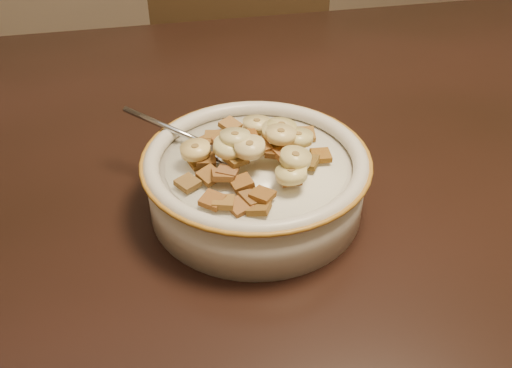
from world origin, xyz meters
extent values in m
cube|color=black|center=(0.00, 0.00, 0.73)|extent=(1.44, 0.96, 0.04)
cube|color=#3A2817|center=(0.12, 0.47, 0.46)|extent=(0.51, 0.51, 0.91)
cylinder|color=beige|center=(-0.04, -0.10, 0.78)|extent=(0.23, 0.23, 0.06)
cylinder|color=white|center=(-0.04, -0.10, 0.81)|extent=(0.19, 0.19, 0.00)
ellipsoid|color=#B3BAC3|center=(-0.07, -0.08, 0.81)|extent=(0.07, 0.07, 0.01)
cube|color=brown|center=(-0.05, -0.17, 0.81)|extent=(0.03, 0.03, 0.01)
cube|color=#9A5C2D|center=(-0.07, -0.07, 0.82)|extent=(0.02, 0.02, 0.01)
cube|color=brown|center=(-0.04, -0.08, 0.83)|extent=(0.02, 0.02, 0.01)
cube|color=brown|center=(-0.06, -0.16, 0.81)|extent=(0.03, 0.03, 0.01)
cube|color=brown|center=(-0.07, -0.13, 0.82)|extent=(0.03, 0.03, 0.01)
cube|color=brown|center=(-0.01, -0.12, 0.83)|extent=(0.03, 0.03, 0.01)
cube|color=brown|center=(-0.05, -0.03, 0.81)|extent=(0.03, 0.03, 0.01)
cube|color=brown|center=(-0.02, -0.04, 0.81)|extent=(0.03, 0.03, 0.01)
cube|color=brown|center=(-0.11, -0.13, 0.81)|extent=(0.03, 0.03, 0.01)
cube|color=brown|center=(0.01, -0.12, 0.81)|extent=(0.03, 0.03, 0.01)
cube|color=brown|center=(-0.09, -0.10, 0.82)|extent=(0.02, 0.02, 0.01)
cube|color=brown|center=(-0.10, -0.09, 0.81)|extent=(0.03, 0.03, 0.01)
cube|color=#94591E|center=(-0.06, -0.14, 0.82)|extent=(0.02, 0.02, 0.01)
cube|color=brown|center=(0.03, -0.07, 0.81)|extent=(0.02, 0.02, 0.01)
cube|color=brown|center=(-0.08, -0.06, 0.81)|extent=(0.03, 0.03, 0.01)
cube|color=brown|center=(-0.10, -0.16, 0.81)|extent=(0.03, 0.03, 0.01)
cube|color=brown|center=(-0.06, -0.11, 0.82)|extent=(0.03, 0.03, 0.01)
cube|color=brown|center=(-0.05, -0.17, 0.82)|extent=(0.03, 0.03, 0.01)
cube|color=brown|center=(-0.05, -0.18, 0.81)|extent=(0.03, 0.03, 0.01)
cube|color=brown|center=(0.00, -0.11, 0.82)|extent=(0.03, 0.03, 0.01)
cube|color=olive|center=(0.00, -0.08, 0.82)|extent=(0.03, 0.03, 0.01)
cube|color=brown|center=(-0.01, -0.15, 0.82)|extent=(0.02, 0.02, 0.01)
cube|color=brown|center=(-0.02, -0.11, 0.82)|extent=(0.03, 0.03, 0.01)
cube|color=brown|center=(-0.08, -0.13, 0.82)|extent=(0.02, 0.02, 0.01)
cube|color=brown|center=(-0.09, -0.17, 0.81)|extent=(0.03, 0.03, 0.01)
cube|color=brown|center=(-0.03, -0.11, 0.83)|extent=(0.02, 0.02, 0.01)
cube|color=brown|center=(-0.07, -0.05, 0.81)|extent=(0.02, 0.02, 0.01)
cube|color=brown|center=(-0.09, -0.12, 0.82)|extent=(0.03, 0.03, 0.01)
cube|color=brown|center=(0.03, -0.12, 0.81)|extent=(0.02, 0.02, 0.01)
cube|color=#9C5A28|center=(-0.07, -0.17, 0.81)|extent=(0.03, 0.03, 0.01)
cylinder|color=beige|center=(-0.05, -0.12, 0.84)|extent=(0.04, 0.04, 0.01)
cylinder|color=#F6DE8B|center=(-0.01, -0.09, 0.84)|extent=(0.04, 0.04, 0.01)
cylinder|color=#E0C579|center=(-0.01, -0.14, 0.83)|extent=(0.04, 0.04, 0.01)
cylinder|color=#FFEAA9|center=(-0.07, -0.10, 0.83)|extent=(0.04, 0.04, 0.02)
cylinder|color=#E6C175|center=(-0.10, -0.09, 0.83)|extent=(0.04, 0.04, 0.01)
cylinder|color=#EAD979|center=(-0.01, -0.09, 0.84)|extent=(0.04, 0.04, 0.01)
cylinder|color=#F7DD7B|center=(-0.02, -0.15, 0.83)|extent=(0.04, 0.04, 0.01)
cylinder|color=#D3BB72|center=(-0.06, -0.10, 0.84)|extent=(0.04, 0.04, 0.01)
cylinder|color=#EFCF82|center=(-0.01, -0.11, 0.84)|extent=(0.04, 0.04, 0.01)
cylinder|color=#FFDF87|center=(-0.03, -0.06, 0.83)|extent=(0.04, 0.04, 0.01)
cylinder|color=#E1D587|center=(0.01, -0.10, 0.83)|extent=(0.04, 0.04, 0.01)
camera|label=1|loc=(-0.16, -0.58, 1.15)|focal=40.00mm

